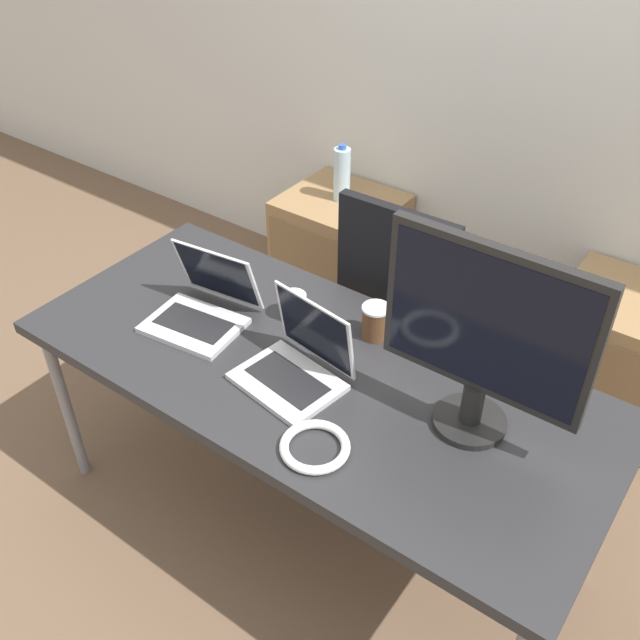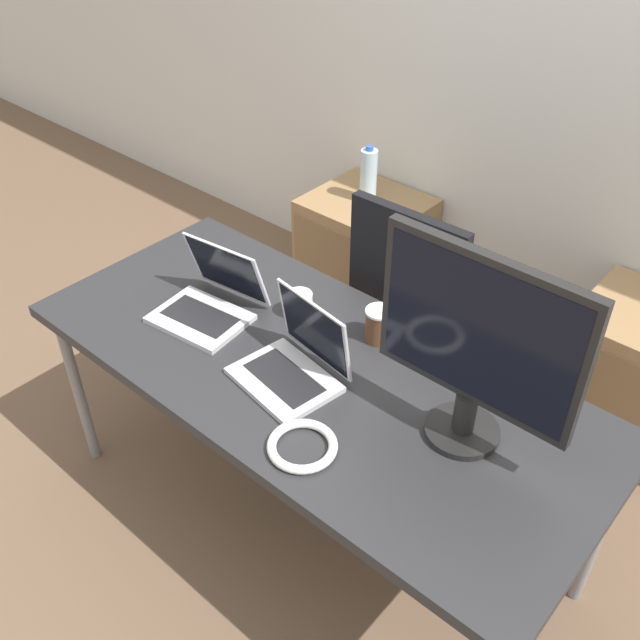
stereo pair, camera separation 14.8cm
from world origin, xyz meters
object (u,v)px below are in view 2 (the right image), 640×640
Objects in this scene: laptop_left at (295,363)px; monitor at (476,346)px; cabinet_right at (639,376)px; cable_coil at (302,446)px; coffee_cup_brown at (379,325)px; office_chair at (425,346)px; water_bottle at (368,176)px; cabinet_left at (365,253)px; laptop_right at (209,302)px; coffee_cup_white at (300,305)px.

laptop_left is 0.58× the size of monitor.
cabinet_right is 1.58m from cable_coil.
monitor is 5.01× the size of coffee_cup_brown.
office_chair reaches higher than laptop_left.
cable_coil is at bearing -77.00° from office_chair.
monitor reaches higher than water_bottle.
cable_coil is at bearing -57.75° from cabinet_left.
laptop_right reaches higher than cabinet_right.
cabinet_right is 3.03× the size of cable_coil.
laptop_left is (-0.66, -1.24, 0.50)m from cabinet_right.
laptop_left is 1.01× the size of laptop_right.
coffee_cup_brown is at bearing 27.43° from laptop_right.
office_chair reaches higher than laptop_right.
monitor is (0.50, -0.61, 0.66)m from office_chair.
laptop_right is at bearing -120.36° from office_chair.
cabinet_left is 1.51m from laptop_left.
laptop_right is (0.28, -1.20, 0.09)m from water_bottle.
water_bottle is at bearing 129.42° from coffee_cup_brown.
monitor is (0.91, 0.09, 0.26)m from laptop_right.
office_chair reaches higher than cabinet_left.
laptop_left is at bearing -5.59° from laptop_right.
monitor reaches higher than laptop_left.
laptop_left is 1.74× the size of cable_coil.
coffee_cup_white reaches higher than cabinet_left.
laptop_right is 0.29m from coffee_cup_white.
cable_coil is (0.63, -0.24, -0.04)m from laptop_right.
cable_coil is (-0.28, -0.32, -0.29)m from monitor.
coffee_cup_brown reaches higher than cabinet_left.
laptop_right is at bearing -76.75° from cabinet_left.
cabinet_right is 1.76× the size of laptop_right.
cabinet_right is at bearing -0.09° from water_bottle.
laptop_right is at bearing -76.77° from water_bottle.
office_chair is 1.03m from cable_coil.
water_bottle is at bearing 103.23° from laptop_right.
coffee_cup_brown reaches higher than cable_coil.
laptop_left is 0.30m from coffee_cup_white.
cable_coil reaches higher than cabinet_right.
laptop_right is at bearing 174.41° from laptop_left.
office_chair reaches higher than cabinet_right.
coffee_cup_white reaches higher than cabinet_right.
coffee_cup_white is at bearing -63.30° from cabinet_left.
cabinet_right is 6.59× the size of coffee_cup_white.
monitor reaches higher than laptop_right.
monitor is 6.56× the size of coffee_cup_white.
cabinet_left is at bearing 116.70° from coffee_cup_white.
laptop_left is (0.70, -1.24, 0.09)m from water_bottle.
monitor reaches higher than office_chair.
monitor is (1.19, -1.12, 0.35)m from water_bottle.
water_bottle reaches higher than coffee_cup_white.
cable_coil reaches higher than cabinet_left.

